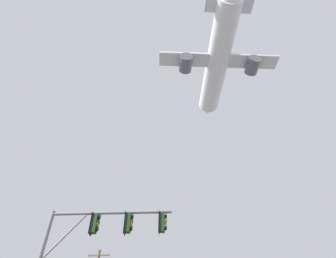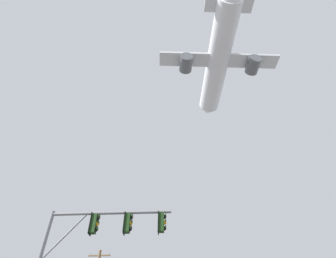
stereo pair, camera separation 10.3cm
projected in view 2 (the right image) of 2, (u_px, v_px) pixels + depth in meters
name	position (u px, v px, depth m)	size (l,w,h in m)	color
signal_pole_near	(92.00, 242.00, 12.23)	(6.04, 0.50, 6.73)	slate
airplane	(218.00, 62.00, 40.53)	(17.96, 23.24, 6.33)	white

